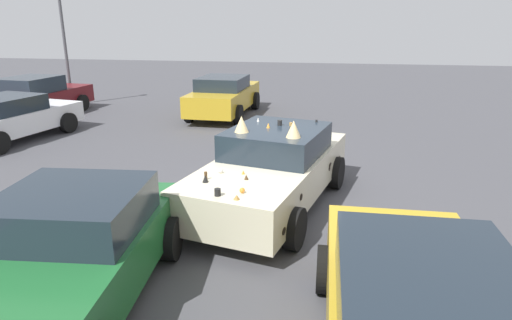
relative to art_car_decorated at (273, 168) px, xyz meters
name	(u,v)px	position (x,y,z in m)	size (l,w,h in m)	color
ground_plane	(271,206)	(-0.05, 0.01, -0.74)	(60.00, 60.00, 0.00)	#47474C
art_car_decorated	(273,168)	(0.00, 0.00, 0.00)	(4.85, 2.77, 1.76)	beige
parked_sedan_far_right	(10,118)	(3.47, 8.24, -0.07)	(4.36, 2.53, 1.31)	white
parked_sedan_behind_left	(68,253)	(-3.50, 2.01, -0.04)	(4.12, 2.35, 1.41)	#1E602D
parked_sedan_behind_right	(418,313)	(-3.99, -1.96, -0.03)	(3.98, 2.02, 1.41)	gold
parked_sedan_row_back_center	(224,96)	(8.02, 2.92, 0.00)	(4.55, 2.09, 1.45)	gold
parked_sedan_far_left	(35,97)	(6.59, 9.61, -0.02)	(4.59, 2.26, 1.47)	#5B1419
lot_lamp_post	(64,39)	(9.03, 9.74, 1.94)	(0.28, 0.28, 4.44)	#4C4C51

